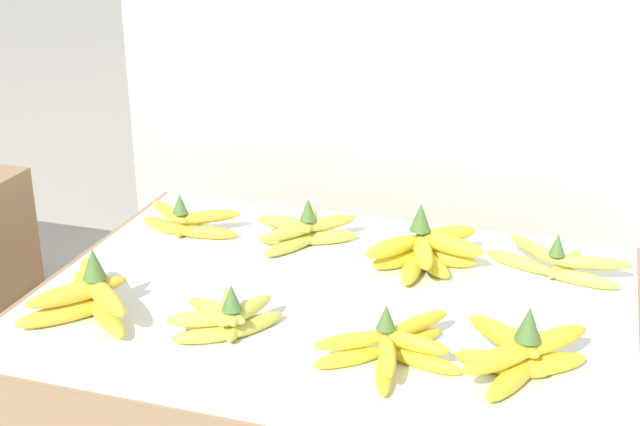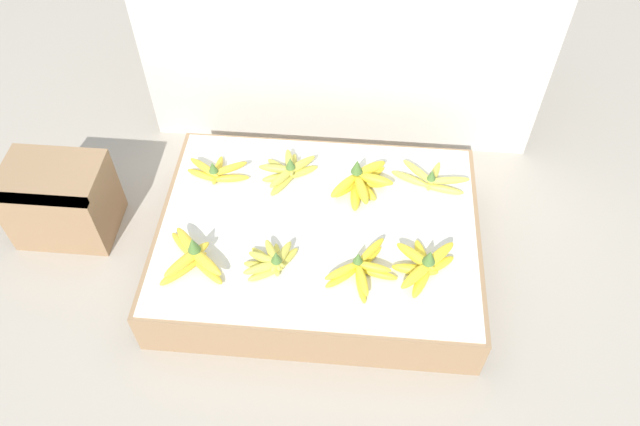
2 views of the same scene
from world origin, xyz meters
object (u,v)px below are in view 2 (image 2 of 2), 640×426
(banana_bunch_middle_left, at_px, (217,172))
(banana_bunch_middle_midleft, at_px, (288,171))
(banana_bunch_middle_right, at_px, (431,179))
(banana_bunch_front_midleft, at_px, (271,261))
(banana_bunch_middle_midright, at_px, (361,182))
(banana_bunch_front_left, at_px, (193,257))
(banana_bunch_front_midright, at_px, (362,270))
(wooden_crate, at_px, (61,200))
(banana_bunch_front_right, at_px, (424,265))

(banana_bunch_middle_left, xyz_separation_m, banana_bunch_middle_midleft, (0.23, 0.02, 0.00))
(banana_bunch_middle_right, bearing_deg, banana_bunch_front_midleft, -142.03)
(banana_bunch_front_midleft, bearing_deg, banana_bunch_middle_midleft, 89.29)
(banana_bunch_middle_midright, bearing_deg, banana_bunch_front_left, -144.86)
(banana_bunch_middle_midleft, bearing_deg, banana_bunch_front_left, -122.14)
(banana_bunch_middle_midright, distance_m, banana_bunch_middle_right, 0.23)
(banana_bunch_middle_midright, bearing_deg, banana_bunch_front_midleft, -127.24)
(banana_bunch_front_left, height_order, banana_bunch_front_midright, banana_bunch_front_left)
(banana_bunch_middle_left, bearing_deg, banana_bunch_front_midright, -35.18)
(banana_bunch_middle_midleft, bearing_deg, banana_bunch_front_midleft, -90.71)
(wooden_crate, relative_size, banana_bunch_middle_left, 1.48)
(banana_bunch_front_midleft, xyz_separation_m, banana_bunch_middle_midleft, (0.00, 0.36, 0.00))
(banana_bunch_middle_midright, xyz_separation_m, banana_bunch_middle_right, (0.22, 0.04, -0.01))
(banana_bunch_front_midleft, bearing_deg, wooden_crate, 162.72)
(banana_bunch_middle_midleft, height_order, banana_bunch_middle_midright, banana_bunch_middle_midright)
(banana_bunch_front_right, relative_size, banana_bunch_middle_left, 0.99)
(wooden_crate, distance_m, banana_bunch_front_right, 1.17)
(wooden_crate, distance_m, banana_bunch_front_midright, 1.01)
(banana_bunch_front_midright, bearing_deg, banana_bunch_middle_left, 144.82)
(banana_bunch_front_left, distance_m, banana_bunch_middle_left, 0.34)
(banana_bunch_front_midleft, bearing_deg, banana_bunch_front_midright, -1.23)
(banana_bunch_front_left, xyz_separation_m, banana_bunch_middle_right, (0.69, 0.37, -0.01))
(banana_bunch_middle_midright, bearing_deg, banana_bunch_middle_right, 10.81)
(banana_bunch_front_midleft, bearing_deg, banana_bunch_middle_right, 37.97)
(wooden_crate, height_order, banana_bunch_middle_right, wooden_crate)
(banana_bunch_front_left, bearing_deg, banana_bunch_front_midright, 0.52)
(wooden_crate, height_order, banana_bunch_middle_midright, banana_bunch_middle_midright)
(banana_bunch_front_midleft, distance_m, banana_bunch_front_right, 0.44)
(wooden_crate, height_order, banana_bunch_front_midleft, wooden_crate)
(banana_bunch_middle_midleft, bearing_deg, banana_bunch_middle_right, 0.75)
(banana_bunch_middle_midleft, xyz_separation_m, banana_bunch_middle_right, (0.46, 0.01, -0.00))
(banana_bunch_front_left, relative_size, banana_bunch_front_midleft, 1.28)
(wooden_crate, height_order, banana_bunch_middle_left, wooden_crate)
(wooden_crate, xyz_separation_m, banana_bunch_front_midright, (0.98, -0.23, 0.06))
(banana_bunch_middle_right, bearing_deg, wooden_crate, -173.35)
(wooden_crate, relative_size, banana_bunch_middle_midleft, 1.61)
(banana_bunch_front_midright, relative_size, banana_bunch_middle_right, 0.87)
(banana_bunch_middle_midright, bearing_deg, banana_bunch_front_midright, -87.15)
(banana_bunch_front_left, relative_size, banana_bunch_middle_left, 0.97)
(banana_bunch_front_right, relative_size, banana_bunch_middle_midright, 1.02)
(banana_bunch_front_left, distance_m, banana_bunch_front_midright, 0.49)
(wooden_crate, relative_size, banana_bunch_front_right, 1.50)
(banana_bunch_middle_right, bearing_deg, banana_bunch_front_midright, -119.10)
(banana_bunch_front_right, bearing_deg, banana_bunch_front_midright, -171.67)
(wooden_crate, height_order, banana_bunch_middle_midleft, wooden_crate)
(banana_bunch_front_midright, distance_m, banana_bunch_middle_midright, 0.33)
(banana_bunch_front_midright, distance_m, banana_bunch_middle_right, 0.42)
(banana_bunch_front_right, bearing_deg, banana_bunch_front_left, -177.39)
(banana_bunch_front_right, height_order, banana_bunch_middle_midright, banana_bunch_middle_midright)
(banana_bunch_front_left, bearing_deg, banana_bunch_middle_left, 89.58)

